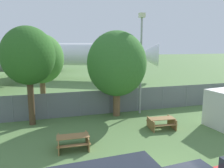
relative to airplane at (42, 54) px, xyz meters
name	(u,v)px	position (x,y,z in m)	size (l,w,h in m)	color
perimeter_fence	(109,102)	(5.78, -23.41, -3.18)	(56.07, 0.07, 2.07)	slate
airplane	(42,54)	(0.00, 0.00, 0.00)	(37.67, 30.85, 11.85)	silver
picnic_bench_near_cabin	(73,141)	(2.04, -29.12, -3.74)	(1.87, 1.47, 0.76)	olive
picnic_bench_open_grass	(161,122)	(8.36, -27.79, -3.74)	(1.93, 1.56, 0.76)	olive
tree_near_hangar	(41,59)	(0.31, -19.64, 0.33)	(4.14, 4.14, 6.86)	brown
tree_left_of_cabin	(117,64)	(6.19, -24.15, 0.09)	(4.76, 4.76, 6.95)	brown
tree_behind_benches	(28,56)	(-0.42, -24.39, 0.81)	(3.74, 3.74, 7.13)	#4C3823
light_mast	(141,54)	(8.33, -24.06, 0.84)	(0.44, 0.44, 8.35)	#99999E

